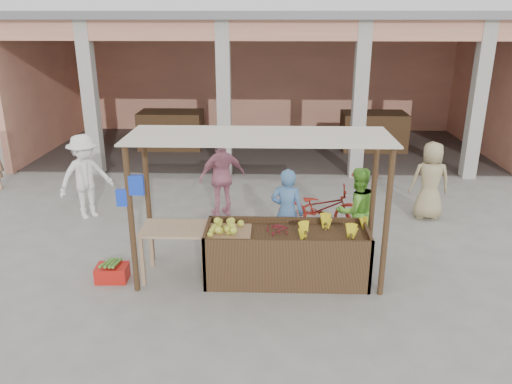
{
  "coord_description": "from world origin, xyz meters",
  "views": [
    {
      "loc": [
        0.23,
        -7.29,
        4.08
      ],
      "look_at": [
        -0.03,
        1.2,
        1.08
      ],
      "focal_mm": 35.0,
      "sensor_mm": 36.0,
      "label": 1
    }
  ],
  "objects_px": {
    "side_table": "(176,235)",
    "fruit_stall": "(286,256)",
    "vendor_blue": "(287,210)",
    "vendor_green": "(357,209)",
    "motorcycle": "(321,207)",
    "red_crate": "(112,273)"
  },
  "relations": [
    {
      "from": "red_crate",
      "to": "motorcycle",
      "type": "xyz_separation_m",
      "value": [
        3.57,
        2.21,
        0.34
      ]
    },
    {
      "from": "fruit_stall",
      "to": "red_crate",
      "type": "relative_size",
      "value": 5.19
    },
    {
      "from": "fruit_stall",
      "to": "vendor_blue",
      "type": "height_order",
      "value": "vendor_blue"
    },
    {
      "from": "vendor_green",
      "to": "motorcycle",
      "type": "xyz_separation_m",
      "value": [
        -0.53,
        1.04,
        -0.38
      ]
    },
    {
      "from": "red_crate",
      "to": "motorcycle",
      "type": "height_order",
      "value": "motorcycle"
    },
    {
      "from": "red_crate",
      "to": "side_table",
      "type": "bearing_deg",
      "value": 7.52
    },
    {
      "from": "vendor_green",
      "to": "motorcycle",
      "type": "relative_size",
      "value": 0.94
    },
    {
      "from": "side_table",
      "to": "fruit_stall",
      "type": "bearing_deg",
      "value": -0.5
    },
    {
      "from": "fruit_stall",
      "to": "side_table",
      "type": "height_order",
      "value": "side_table"
    },
    {
      "from": "red_crate",
      "to": "motorcycle",
      "type": "relative_size",
      "value": 0.28
    },
    {
      "from": "fruit_stall",
      "to": "red_crate",
      "type": "xyz_separation_m",
      "value": [
        -2.83,
        -0.15,
        -0.27
      ]
    },
    {
      "from": "side_table",
      "to": "vendor_blue",
      "type": "bearing_deg",
      "value": 25.08
    },
    {
      "from": "side_table",
      "to": "vendor_blue",
      "type": "height_order",
      "value": "vendor_blue"
    },
    {
      "from": "fruit_stall",
      "to": "vendor_green",
      "type": "distance_m",
      "value": 1.69
    },
    {
      "from": "side_table",
      "to": "red_crate",
      "type": "relative_size",
      "value": 2.16
    },
    {
      "from": "motorcycle",
      "to": "vendor_green",
      "type": "bearing_deg",
      "value": -148.98
    },
    {
      "from": "red_crate",
      "to": "motorcycle",
      "type": "bearing_deg",
      "value": 29.66
    },
    {
      "from": "fruit_stall",
      "to": "side_table",
      "type": "distance_m",
      "value": 1.83
    },
    {
      "from": "vendor_blue",
      "to": "fruit_stall",
      "type": "bearing_deg",
      "value": 102.45
    },
    {
      "from": "vendor_blue",
      "to": "vendor_green",
      "type": "xyz_separation_m",
      "value": [
        1.24,
        0.15,
        -0.02
      ]
    },
    {
      "from": "vendor_blue",
      "to": "motorcycle",
      "type": "bearing_deg",
      "value": -106.53
    },
    {
      "from": "motorcycle",
      "to": "side_table",
      "type": "bearing_deg",
      "value": 132.81
    }
  ]
}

